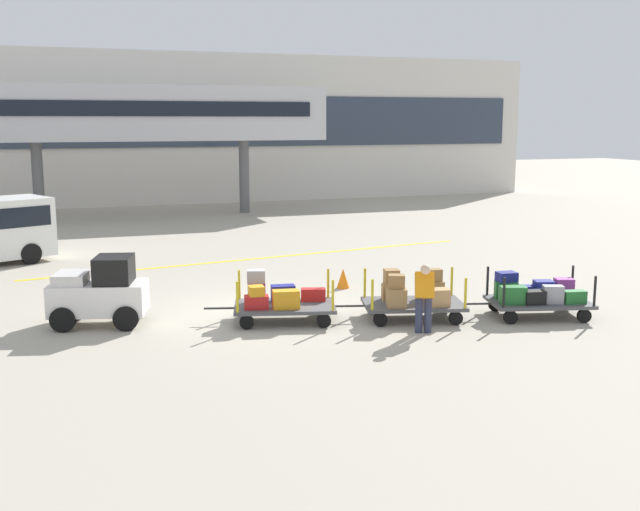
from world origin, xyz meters
name	(u,v)px	position (x,y,z in m)	size (l,w,h in m)	color
ground_plane	(263,312)	(0.00, 0.00, 0.00)	(120.00, 120.00, 0.00)	#A8A08E
apron_lead_line	(264,258)	(1.98, 7.07, 0.00)	(15.79, 0.20, 0.01)	yellow
terminal_building	(136,129)	(0.00, 25.98, 4.14)	(47.38, 2.51, 8.26)	beige
jet_bridge	(105,114)	(-2.04, 19.99, 4.87)	(19.79, 3.00, 6.22)	#B7B7BC
baggage_tug	(100,293)	(-3.78, 0.05, 0.75)	(2.32, 1.69, 1.58)	white
baggage_cart_lead	(280,300)	(0.13, -1.02, 0.51)	(3.08, 1.96, 1.17)	#4C4C4F
baggage_cart_middle	(412,296)	(3.11, -1.85, 0.55)	(3.08, 1.96, 1.14)	#4C4C4F
baggage_cart_tail	(536,296)	(5.95, -2.63, 0.51)	(3.08, 1.96, 1.10)	#4C4C4F
baggage_handler	(424,295)	(2.80, -3.04, 0.87)	(0.53, 0.54, 1.56)	#2D334C
safety_cone_near	(343,278)	(2.81, 1.82, 0.28)	(0.36, 0.36, 0.55)	orange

